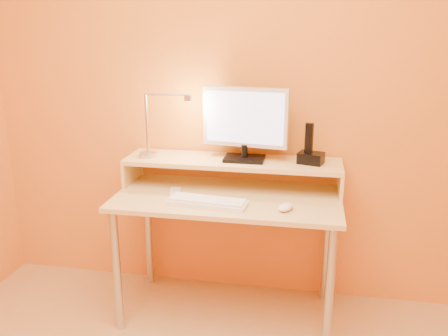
% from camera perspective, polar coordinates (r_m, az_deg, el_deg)
% --- Properties ---
extents(wall_back, '(3.00, 0.04, 2.50)m').
position_cam_1_polar(wall_back, '(2.69, 1.68, 9.63)').
color(wall_back, orange).
rests_on(wall_back, floor).
extents(desk_leg_fl, '(0.04, 0.04, 0.69)m').
position_cam_1_polar(desk_leg_fl, '(2.59, -12.92, -12.18)').
color(desk_leg_fl, '#B4B4B7').
rests_on(desk_leg_fl, floor).
extents(desk_leg_fr, '(0.04, 0.04, 0.69)m').
position_cam_1_polar(desk_leg_fr, '(2.41, 12.73, -14.51)').
color(desk_leg_fr, '#B4B4B7').
rests_on(desk_leg_fr, floor).
extents(desk_leg_bl, '(0.04, 0.04, 0.69)m').
position_cam_1_polar(desk_leg_bl, '(3.01, -9.19, -7.75)').
color(desk_leg_bl, '#B4B4B7').
rests_on(desk_leg_bl, floor).
extents(desk_leg_br, '(0.04, 0.04, 0.69)m').
position_cam_1_polar(desk_leg_br, '(2.85, 12.43, -9.34)').
color(desk_leg_br, '#B4B4B7').
rests_on(desk_leg_br, floor).
extents(desk_lower, '(1.20, 0.60, 0.02)m').
position_cam_1_polar(desk_lower, '(2.51, 0.45, -3.66)').
color(desk_lower, '#DBB168').
rests_on(desk_lower, floor).
extents(shelf_riser_left, '(0.02, 0.30, 0.14)m').
position_cam_1_polar(shelf_riser_left, '(2.78, -11.08, -0.21)').
color(shelf_riser_left, '#DBB168').
rests_on(shelf_riser_left, desk_lower).
extents(shelf_riser_right, '(0.02, 0.30, 0.14)m').
position_cam_1_polar(shelf_riser_right, '(2.60, 13.99, -1.59)').
color(shelf_riser_right, '#DBB168').
rests_on(shelf_riser_right, desk_lower).
extents(desk_shelf, '(1.20, 0.30, 0.02)m').
position_cam_1_polar(desk_shelf, '(2.60, 1.03, 0.78)').
color(desk_shelf, '#DBB168').
rests_on(desk_shelf, desk_lower).
extents(monitor_foot, '(0.22, 0.16, 0.02)m').
position_cam_1_polar(monitor_foot, '(2.59, 2.49, 1.17)').
color(monitor_foot, black).
rests_on(monitor_foot, desk_shelf).
extents(monitor_neck, '(0.04, 0.04, 0.07)m').
position_cam_1_polar(monitor_neck, '(2.57, 2.50, 2.11)').
color(monitor_neck, black).
rests_on(monitor_neck, monitor_foot).
extents(monitor_panel, '(0.47, 0.10, 0.32)m').
position_cam_1_polar(monitor_panel, '(2.54, 2.59, 6.20)').
color(monitor_panel, silver).
rests_on(monitor_panel, monitor_neck).
extents(monitor_back, '(0.42, 0.07, 0.27)m').
position_cam_1_polar(monitor_back, '(2.57, 2.66, 6.29)').
color(monitor_back, black).
rests_on(monitor_back, monitor_panel).
extents(monitor_screen, '(0.43, 0.06, 0.28)m').
position_cam_1_polar(monitor_screen, '(2.53, 2.53, 6.12)').
color(monitor_screen, '#C7C7FF').
rests_on(monitor_screen, monitor_panel).
extents(lamp_base, '(0.10, 0.10, 0.02)m').
position_cam_1_polar(lamp_base, '(2.68, -9.21, 1.62)').
color(lamp_base, '#B4B4B7').
rests_on(lamp_base, desk_shelf).
extents(lamp_post, '(0.01, 0.01, 0.33)m').
position_cam_1_polar(lamp_post, '(2.64, -9.38, 5.34)').
color(lamp_post, '#B4B4B7').
rests_on(lamp_post, lamp_base).
extents(lamp_arm, '(0.24, 0.01, 0.01)m').
position_cam_1_polar(lamp_arm, '(2.58, -7.02, 8.87)').
color(lamp_arm, '#B4B4B7').
rests_on(lamp_arm, lamp_post).
extents(lamp_head, '(0.04, 0.04, 0.03)m').
position_cam_1_polar(lamp_head, '(2.55, -4.40, 8.51)').
color(lamp_head, '#B4B4B7').
rests_on(lamp_head, lamp_arm).
extents(lamp_bulb, '(0.03, 0.03, 0.00)m').
position_cam_1_polar(lamp_bulb, '(2.55, -4.39, 8.15)').
color(lamp_bulb, '#FFEAC6').
rests_on(lamp_bulb, lamp_head).
extents(phone_dock, '(0.15, 0.13, 0.06)m').
position_cam_1_polar(phone_dock, '(2.56, 10.54, 1.20)').
color(phone_dock, black).
rests_on(phone_dock, desk_shelf).
extents(phone_handset, '(0.05, 0.03, 0.16)m').
position_cam_1_polar(phone_handset, '(2.53, 10.33, 3.62)').
color(phone_handset, black).
rests_on(phone_handset, phone_dock).
extents(phone_led, '(0.01, 0.00, 0.04)m').
position_cam_1_polar(phone_led, '(2.51, 11.56, 0.84)').
color(phone_led, '#121EEC').
rests_on(phone_led, phone_dock).
extents(keyboard, '(0.42, 0.17, 0.02)m').
position_cam_1_polar(keyboard, '(2.38, -2.00, -4.24)').
color(keyboard, white).
rests_on(keyboard, desk_lower).
extents(mouse, '(0.10, 0.12, 0.04)m').
position_cam_1_polar(mouse, '(2.32, 7.49, -4.72)').
color(mouse, white).
rests_on(mouse, desk_lower).
extents(remote_control, '(0.10, 0.20, 0.02)m').
position_cam_1_polar(remote_control, '(2.51, -5.96, -3.27)').
color(remote_control, white).
rests_on(remote_control, desk_lower).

